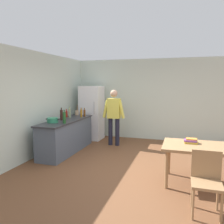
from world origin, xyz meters
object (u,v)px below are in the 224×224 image
person (114,114)px  bottle_wine_dark (61,115)px  chair (206,178)px  refrigerator (92,113)px  bottle_vinegar_tall (70,113)px  cooking_pot (53,120)px  bottle_wine_green (64,118)px  book_stack (191,141)px  bottle_sauce_red (67,114)px  dining_table (202,150)px  utensil_jar (77,113)px  bottle_oil_amber (81,113)px  bottle_beer_brown (84,113)px

person → bottle_wine_dark: bearing=-134.8°
person → chair: size_ratio=1.87×
refrigerator → bottle_wine_dark: 1.71m
bottle_vinegar_tall → bottle_wine_dark: bottle_wine_dark is taller
refrigerator → cooking_pot: refrigerator is taller
person → bottle_wine_dark: 1.61m
bottle_vinegar_tall → bottle_wine_green: 0.94m
person → book_stack: (2.16, -2.02, -0.19)m
bottle_sauce_red → book_stack: bearing=-22.6°
dining_table → utensil_jar: utensil_jar is taller
bottle_wine_green → bottle_vinegar_tall: bearing=109.9°
chair → book_stack: chair is taller
utensil_jar → bottle_sauce_red: 0.48m
bottle_sauce_red → bottle_wine_green: bearing=-64.2°
refrigerator → utensil_jar: 0.71m
bottle_wine_dark → cooking_pot: bearing=-94.2°
refrigerator → dining_table: (3.30, -2.70, -0.23)m
chair → bottle_oil_amber: 4.18m
chair → bottle_oil_amber: (-3.21, 2.64, 0.48)m
bottle_vinegar_tall → bottle_oil_amber: (0.27, 0.20, -0.02)m
bottle_sauce_red → bottle_wine_green: size_ratio=0.71×
dining_table → bottle_wine_dark: 3.65m
bottle_oil_amber → bottle_wine_dark: bottle_wine_dark is taller
chair → bottle_beer_brown: (-3.18, 2.80, 0.47)m
bottle_beer_brown → bottle_wine_green: size_ratio=0.76×
refrigerator → cooking_pot: size_ratio=4.50×
chair → bottle_sauce_red: bottle_sauce_red is taller
refrigerator → cooking_pot: bearing=-95.8°
chair → book_stack: size_ratio=3.73×
dining_table → chair: chair is taller
dining_table → utensil_jar: 4.09m
dining_table → chair: (-0.00, -0.97, -0.14)m
utensil_jar → bottle_beer_brown: bearing=-30.5°
bottle_wine_green → cooking_pot: bearing=176.2°
person → bottle_beer_brown: bearing=-158.9°
utensil_jar → bottle_wine_green: 1.50m
person → bottle_vinegar_tall: 1.32m
bottle_wine_dark → book_stack: (3.29, -0.87, -0.25)m
chair → bottle_wine_dark: bottle_wine_dark is taller
refrigerator → bottle_wine_dark: refrigerator is taller
chair → utensil_jar: bearing=133.2°
bottle_wine_dark → book_stack: bottle_wine_dark is taller
book_stack → chair: bearing=-80.1°
cooking_pot → bottle_wine_green: bottle_wine_green is taller
bottle_sauce_red → dining_table: bearing=-23.3°
refrigerator → chair: bearing=-48.0°
cooking_pot → bottle_beer_brown: bearing=74.5°
bottle_oil_amber → book_stack: size_ratio=1.15×
utensil_jar → bottle_vinegar_tall: 0.57m
dining_table → book_stack: (-0.19, 0.13, 0.12)m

